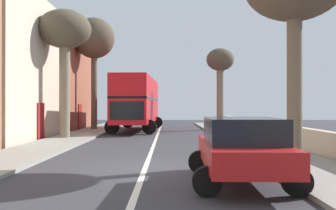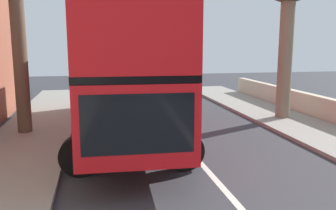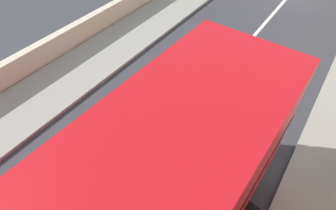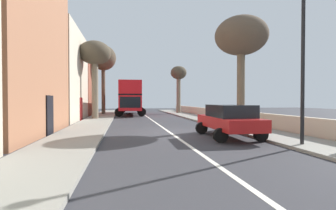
% 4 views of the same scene
% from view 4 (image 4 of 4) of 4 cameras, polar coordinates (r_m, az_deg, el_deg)
% --- Properties ---
extents(ground_plane, '(84.00, 84.00, 0.00)m').
position_cam_4_polar(ground_plane, '(14.08, 0.30, -6.41)').
color(ground_plane, '#333338').
extents(road_centre_line, '(0.16, 54.00, 0.01)m').
position_cam_4_polar(road_centre_line, '(14.07, 0.30, -6.40)').
color(road_centre_line, silver).
rests_on(road_centre_line, ground).
extents(sidewalk_left, '(2.60, 60.00, 0.12)m').
position_cam_4_polar(sidewalk_left, '(14.02, -19.92, -6.26)').
color(sidewalk_left, gray).
rests_on(sidewalk_left, ground).
extents(sidewalk_right, '(2.60, 60.00, 0.12)m').
position_cam_4_polar(sidewalk_right, '(15.73, 18.20, -5.45)').
color(sidewalk_right, gray).
rests_on(sidewalk_right, ground).
extents(boundary_wall_right, '(0.36, 54.00, 1.00)m').
position_cam_4_polar(boundary_wall_right, '(16.48, 22.96, -3.65)').
color(boundary_wall_right, beige).
rests_on(boundary_wall_right, ground).
extents(double_decker_bus, '(3.85, 11.22, 4.06)m').
position_cam_4_polar(double_decker_bus, '(31.59, -8.81, 2.01)').
color(double_decker_bus, red).
rests_on(double_decker_bus, ground).
extents(parked_car_red_right_2, '(2.59, 4.60, 1.62)m').
position_cam_4_polar(parked_car_red_right_2, '(12.27, 14.17, -3.21)').
color(parked_car_red_right_2, '#AD1919').
rests_on(parked_car_red_right_2, ground).
extents(street_tree_left_0, '(3.27, 3.27, 8.85)m').
position_cam_4_polar(street_tree_left_0, '(32.80, -15.07, 10.44)').
color(street_tree_left_0, brown).
rests_on(street_tree_left_0, sidewalk_left).
extents(street_tree_right_3, '(3.43, 3.43, 7.22)m').
position_cam_4_polar(street_tree_right_3, '(17.07, 16.91, 14.93)').
color(street_tree_right_3, brown).
rests_on(street_tree_right_3, sidewalk_right).
extents(street_tree_left_4, '(3.05, 3.05, 7.40)m').
position_cam_4_polar(street_tree_left_4, '(24.47, -16.92, 11.02)').
color(street_tree_left_4, '#7A6B56').
rests_on(street_tree_left_4, sidewalk_left).
extents(street_tree_right_5, '(2.23, 2.23, 6.49)m').
position_cam_4_polar(street_tree_right_5, '(33.77, 2.52, 6.85)').
color(street_tree_right_5, '#7A6B56').
rests_on(street_tree_right_5, sidewalk_right).
extents(lamppost_right, '(0.32, 0.32, 6.31)m').
position_cam_4_polar(lamppost_right, '(10.99, 29.30, 11.27)').
color(lamppost_right, black).
rests_on(lamppost_right, sidewalk_right).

